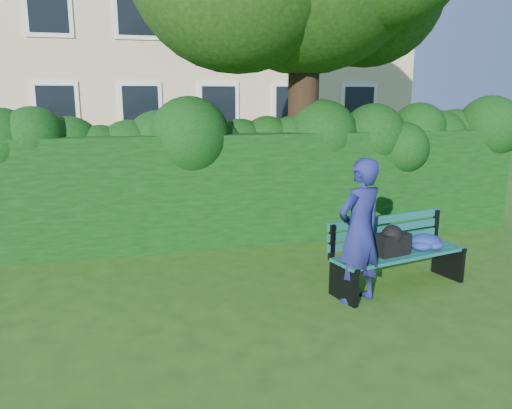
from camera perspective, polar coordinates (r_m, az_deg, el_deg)
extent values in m
plane|color=#295317|center=(6.48, 1.34, -9.35)|extent=(80.00, 80.00, 0.00)
cube|color=white|center=(15.89, -21.86, 10.07)|extent=(1.30, 0.08, 1.60)
cube|color=black|center=(15.85, -21.88, 10.07)|extent=(1.05, 0.04, 1.35)
cube|color=white|center=(15.78, -13.05, 10.62)|extent=(1.30, 0.08, 1.60)
cube|color=black|center=(15.74, -13.05, 10.62)|extent=(1.05, 0.04, 1.35)
cube|color=white|center=(16.03, -4.29, 10.92)|extent=(1.30, 0.08, 1.60)
cube|color=black|center=(15.99, -4.27, 10.92)|extent=(1.05, 0.04, 1.35)
cube|color=white|center=(16.62, 4.03, 10.98)|extent=(1.30, 0.08, 1.60)
cube|color=black|center=(16.58, 4.07, 10.97)|extent=(1.05, 0.04, 1.35)
cube|color=white|center=(17.53, 11.63, 10.83)|extent=(1.30, 0.08, 1.60)
cube|color=black|center=(17.49, 11.69, 10.83)|extent=(1.05, 0.04, 1.35)
cube|color=white|center=(16.07, -22.71, 20.07)|extent=(1.30, 0.08, 1.60)
cube|color=black|center=(16.03, -22.73, 20.09)|extent=(1.05, 0.04, 1.35)
cube|color=white|center=(15.96, -13.57, 20.71)|extent=(1.30, 0.08, 1.60)
cube|color=black|center=(15.92, -13.57, 20.74)|extent=(1.05, 0.04, 1.35)
cube|color=white|center=(16.20, -4.46, 20.87)|extent=(1.30, 0.08, 1.60)
cube|color=black|center=(16.16, -4.44, 20.89)|extent=(1.05, 0.04, 1.35)
cube|color=white|center=(16.79, 4.18, 20.57)|extent=(1.30, 0.08, 1.60)
cube|color=black|center=(16.75, 4.23, 20.59)|extent=(1.05, 0.04, 1.35)
cube|color=white|center=(17.69, 12.05, 19.93)|extent=(1.30, 0.08, 1.60)
cube|color=black|center=(17.65, 12.11, 19.94)|extent=(1.05, 0.04, 1.35)
cube|color=black|center=(8.29, -2.76, 1.96)|extent=(10.00, 1.00, 1.80)
cylinder|color=black|center=(8.70, 5.42, 11.68)|extent=(0.52, 0.52, 4.60)
cube|color=#0F4B3F|center=(6.41, 17.24, -5.88)|extent=(1.81, 0.50, 0.04)
cube|color=#0F4B3F|center=(6.49, 16.50, -5.60)|extent=(1.81, 0.50, 0.04)
cube|color=#0F4B3F|center=(6.58, 15.78, -5.33)|extent=(1.81, 0.50, 0.04)
cube|color=#0F4B3F|center=(6.66, 15.08, -5.07)|extent=(1.81, 0.50, 0.04)
cube|color=#0F4B3F|center=(6.68, 14.68, -3.83)|extent=(1.79, 0.44, 0.10)
cube|color=#0F4B3F|center=(6.65, 14.69, -2.73)|extent=(1.79, 0.44, 0.10)
cube|color=#0F4B3F|center=(6.63, 14.69, -1.63)|extent=(1.79, 0.44, 0.10)
cube|color=black|center=(6.07, 9.96, -8.82)|extent=(0.17, 0.50, 0.44)
cube|color=black|center=(6.13, 8.65, -4.32)|extent=(0.07, 0.07, 0.45)
cube|color=black|center=(5.96, 10.33, -7.00)|extent=(0.15, 0.42, 0.05)
cube|color=black|center=(7.20, 21.09, -6.07)|extent=(0.17, 0.50, 0.44)
cube|color=black|center=(7.25, 19.83, -2.31)|extent=(0.07, 0.07, 0.45)
cube|color=black|center=(7.11, 21.53, -4.49)|extent=(0.15, 0.42, 0.05)
cube|color=white|center=(6.35, 15.03, -5.64)|extent=(0.20, 0.17, 0.02)
cube|color=black|center=(6.39, 15.24, -4.38)|extent=(0.48, 0.33, 0.27)
imported|color=navy|center=(5.91, 11.76, -3.01)|extent=(0.73, 0.60, 1.71)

